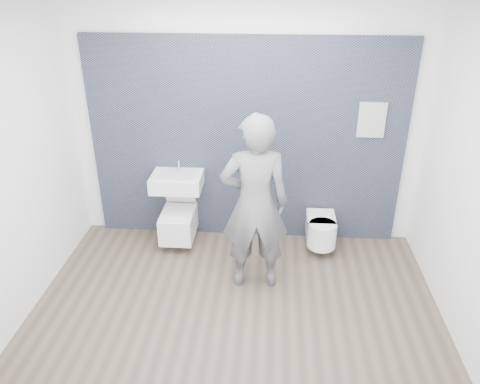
# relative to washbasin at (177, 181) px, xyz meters

# --- Properties ---
(ground) EXTENTS (4.00, 4.00, 0.00)m
(ground) POSITION_rel_washbasin_xyz_m (0.78, -1.22, -0.80)
(ground) COLOR brown
(ground) RESTS_ON ground
(room_shell) EXTENTS (4.00, 4.00, 4.00)m
(room_shell) POSITION_rel_washbasin_xyz_m (0.78, -1.22, 0.94)
(room_shell) COLOR white
(room_shell) RESTS_ON ground
(tile_wall) EXTENTS (3.60, 0.06, 2.40)m
(tile_wall) POSITION_rel_washbasin_xyz_m (0.78, 0.25, -0.80)
(tile_wall) COLOR black
(tile_wall) RESTS_ON ground
(washbasin) EXTENTS (0.58, 0.43, 0.43)m
(washbasin) POSITION_rel_washbasin_xyz_m (0.00, 0.00, 0.00)
(washbasin) COLOR white
(washbasin) RESTS_ON ground
(toilet_square) EXTENTS (0.38, 0.55, 0.72)m
(toilet_square) POSITION_rel_washbasin_xyz_m (0.00, -0.05, -0.51)
(toilet_square) COLOR white
(toilet_square) RESTS_ON ground
(toilet_rounded) EXTENTS (0.33, 0.56, 0.31)m
(toilet_rounded) POSITION_rel_washbasin_xyz_m (1.69, -0.07, -0.54)
(toilet_rounded) COLOR white
(toilet_rounded) RESTS_ON ground
(info_placard) EXTENTS (0.30, 0.03, 0.39)m
(info_placard) POSITION_rel_washbasin_xyz_m (2.16, 0.20, -0.80)
(info_placard) COLOR white
(info_placard) RESTS_ON ground
(visitor) EXTENTS (0.73, 0.52, 1.87)m
(visitor) POSITION_rel_washbasin_xyz_m (0.93, -0.75, 0.13)
(visitor) COLOR slate
(visitor) RESTS_ON ground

